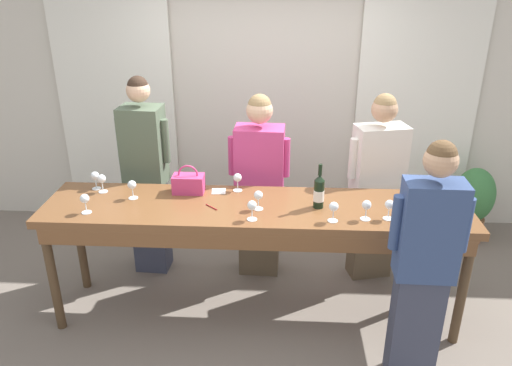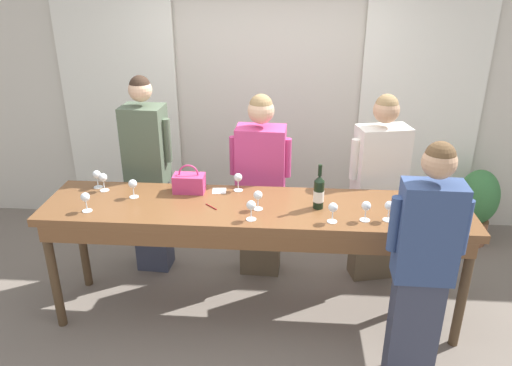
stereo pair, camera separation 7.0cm
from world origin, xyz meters
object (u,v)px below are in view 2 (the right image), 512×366
(wine_glass_center_left, at_px, (251,206))
(wine_glass_center_mid, at_px, (333,208))
(potted_plant, at_px, (477,203))
(guest_olive_jacket, at_px, (148,175))
(wine_glass_front_mid, at_px, (431,211))
(guest_pink_top, at_px, (260,186))
(tasting_bar, at_px, (255,217))
(wine_glass_back_left, at_px, (238,178))
(host_pouring, at_px, (423,266))
(wine_glass_by_handbag, at_px, (258,196))
(wine_glass_by_bottle, at_px, (366,207))
(handbag, at_px, (189,183))
(guest_cream_sweater, at_px, (378,188))
(wine_glass_center_right, at_px, (133,185))
(wine_glass_back_right, at_px, (103,178))
(wine_glass_near_host, at_px, (389,207))
(wine_glass_front_left, at_px, (85,198))
(wine_glass_back_mid, at_px, (440,190))
(wine_bottle, at_px, (319,192))
(wine_glass_front_right, at_px, (97,175))

(wine_glass_center_left, relative_size, wine_glass_center_mid, 1.00)
(wine_glass_center_left, height_order, potted_plant, wine_glass_center_left)
(wine_glass_center_left, distance_m, guest_olive_jacket, 1.30)
(wine_glass_front_mid, height_order, guest_pink_top, guest_pink_top)
(tasting_bar, bearing_deg, wine_glass_back_left, 119.42)
(host_pouring, bearing_deg, wine_glass_by_handbag, 152.27)
(tasting_bar, distance_m, wine_glass_by_bottle, 0.82)
(guest_olive_jacket, distance_m, potted_plant, 3.21)
(wine_glass_front_mid, relative_size, guest_olive_jacket, 0.08)
(tasting_bar, bearing_deg, guest_pink_top, 90.43)
(handbag, bearing_deg, guest_cream_sweater, 14.92)
(wine_glass_center_right, height_order, potted_plant, wine_glass_center_right)
(wine_glass_back_right, height_order, wine_glass_by_bottle, same)
(wine_glass_by_handbag, bearing_deg, tasting_bar, 121.44)
(host_pouring, bearing_deg, wine_glass_near_host, 107.88)
(wine_glass_back_left, bearing_deg, wine_glass_front_left, -157.52)
(wine_glass_back_mid, xyz_separation_m, guest_olive_jacket, (-2.35, 0.48, -0.15))
(wine_glass_center_left, relative_size, wine_glass_by_handbag, 1.00)
(wine_bottle, height_order, wine_glass_near_host, wine_bottle)
(wine_glass_center_left, distance_m, wine_glass_near_host, 0.96)
(tasting_bar, distance_m, wine_glass_center_left, 0.28)
(handbag, height_order, wine_glass_center_mid, handbag)
(wine_glass_front_mid, bearing_deg, wine_glass_front_right, 170.04)
(wine_glass_front_left, height_order, wine_glass_center_left, same)
(wine_glass_by_bottle, bearing_deg, wine_glass_back_mid, 28.80)
(handbag, xyz_separation_m, guest_pink_top, (0.53, 0.41, -0.19))
(wine_glass_center_right, relative_size, wine_glass_back_mid, 1.00)
(wine_glass_front_left, xyz_separation_m, guest_olive_jacket, (0.23, 0.80, -0.15))
(wine_bottle, relative_size, guest_pink_top, 0.20)
(wine_glass_center_right, distance_m, guest_pink_top, 1.11)
(wine_glass_front_right, relative_size, wine_glass_center_right, 1.00)
(wine_glass_center_left, height_order, guest_cream_sweater, guest_cream_sweater)
(wine_glass_center_mid, relative_size, wine_glass_center_right, 1.00)
(wine_glass_front_left, xyz_separation_m, wine_glass_by_handbag, (1.24, 0.12, 0.00))
(handbag, distance_m, wine_glass_center_right, 0.43)
(wine_glass_front_mid, xyz_separation_m, guest_olive_jacket, (-2.20, 0.83, -0.15))
(guest_cream_sweater, bearing_deg, wine_glass_back_mid, -52.81)
(wine_glass_center_mid, xyz_separation_m, wine_glass_back_right, (-1.76, 0.39, 0.00))
(guest_pink_top, bearing_deg, wine_glass_front_mid, -34.04)
(wine_glass_center_left, relative_size, guest_pink_top, 0.09)
(wine_glass_back_mid, bearing_deg, wine_glass_center_right, -178.31)
(wine_glass_near_host, bearing_deg, wine_glass_front_mid, -9.49)
(wine_glass_center_left, distance_m, wine_glass_center_right, 0.98)
(wine_glass_front_right, height_order, wine_glass_back_left, same)
(wine_bottle, height_order, wine_glass_by_bottle, wine_bottle)
(guest_pink_top, xyz_separation_m, host_pouring, (1.10, -1.24, 0.04))
(wine_glass_front_right, xyz_separation_m, host_pouring, (2.37, -0.85, -0.18))
(tasting_bar, bearing_deg, wine_glass_front_mid, -8.83)
(wine_glass_back_left, distance_m, guest_pink_top, 0.45)
(host_pouring, bearing_deg, guest_pink_top, 131.53)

